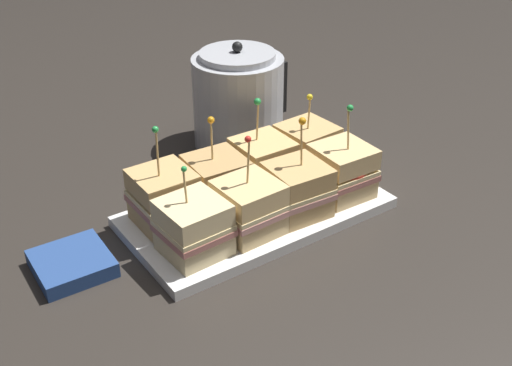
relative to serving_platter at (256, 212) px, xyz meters
name	(u,v)px	position (x,y,z in m)	size (l,w,h in m)	color
ground_plane	(256,216)	(0.00, 0.00, -0.01)	(6.00, 6.00, 0.00)	#2D2823
serving_platter	(256,212)	(0.00, 0.00, 0.00)	(0.42, 0.22, 0.02)	white
sandwich_front_far_left	(193,228)	(-0.14, -0.05, 0.05)	(0.10, 0.10, 0.14)	beige
sandwich_front_center_left	(249,207)	(-0.05, -0.05, 0.05)	(0.10, 0.10, 0.16)	#DBB77A
sandwich_front_center_right	(297,190)	(0.05, -0.05, 0.05)	(0.10, 0.10, 0.16)	tan
sandwich_front_far_right	(342,171)	(0.14, -0.05, 0.05)	(0.10, 0.10, 0.17)	#DBB77A
sandwich_back_far_left	(164,198)	(-0.14, 0.05, 0.05)	(0.09, 0.09, 0.17)	tan
sandwich_back_center_left	(216,182)	(-0.05, 0.05, 0.05)	(0.10, 0.10, 0.16)	tan
sandwich_back_center_right	(263,164)	(0.05, 0.05, 0.05)	(0.09, 0.09, 0.16)	tan
sandwich_back_far_right	(307,149)	(0.14, 0.05, 0.05)	(0.10, 0.10, 0.15)	tan
kettle_steel	(238,100)	(0.13, 0.24, 0.08)	(0.20, 0.18, 0.21)	#B7BABF
napkin_stack	(72,264)	(-0.30, 0.04, 0.00)	(0.11, 0.11, 0.02)	navy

